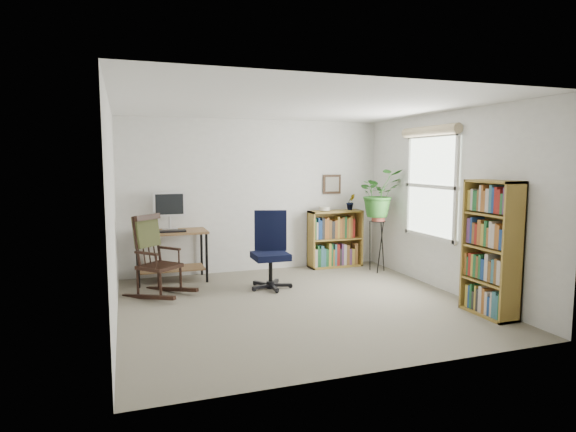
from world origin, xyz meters
name	(u,v)px	position (x,y,z in m)	size (l,w,h in m)	color
floor	(299,304)	(0.00, 0.00, 0.00)	(4.20, 4.00, 0.00)	gray
ceiling	(299,105)	(0.00, 0.00, 2.40)	(4.20, 4.00, 0.00)	silver
wall_back	(256,196)	(0.00, 2.00, 1.20)	(4.20, 0.00, 2.40)	silver
wall_front	(384,229)	(0.00, -2.00, 1.20)	(4.20, 0.00, 2.40)	silver
wall_left	(113,213)	(-2.10, 0.00, 1.20)	(0.00, 4.00, 2.40)	silver
wall_right	(446,202)	(2.10, 0.00, 1.20)	(0.00, 4.00, 2.40)	silver
window	(430,186)	(2.06, 0.30, 1.40)	(0.12, 1.20, 1.50)	silver
desk	(172,256)	(-1.35, 1.70, 0.37)	(1.03, 0.57, 0.74)	olive
monitor	(169,211)	(-1.35, 1.84, 1.02)	(0.46, 0.16, 0.56)	silver
keyboard	(172,231)	(-1.35, 1.58, 0.75)	(0.40, 0.15, 0.03)	black
office_chair	(270,250)	(-0.10, 0.84, 0.54)	(0.59, 0.59, 1.08)	black
rocking_chair	(159,255)	(-1.58, 0.95, 0.54)	(0.56, 0.93, 1.08)	black
low_bookshelf	(335,239)	(1.31, 1.82, 0.47)	(0.89, 0.30, 0.94)	olive
tall_bookshelf	(491,248)	(1.92, -1.07, 0.77)	(0.29, 0.67, 1.54)	olive
plant_stand	(378,242)	(1.80, 1.27, 0.47)	(0.26, 0.26, 0.95)	black
spider_plant	(379,170)	(1.80, 1.27, 1.61)	(1.69, 1.88, 1.46)	#296222
potted_plant_small	(351,207)	(1.59, 1.83, 0.99)	(0.13, 0.24, 0.11)	#296222
framed_picture	(332,184)	(1.31, 1.97, 1.37)	(0.32, 0.04, 0.32)	black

